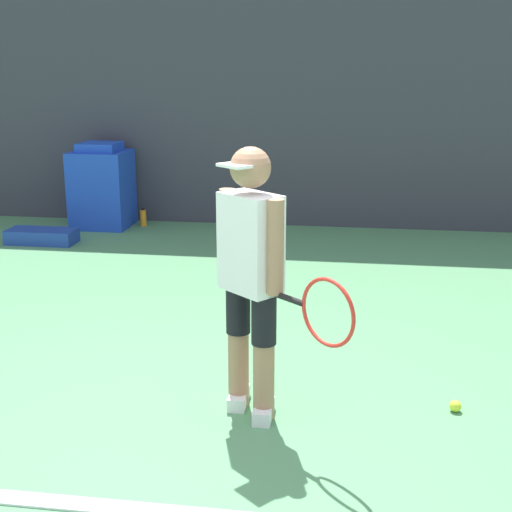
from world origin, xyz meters
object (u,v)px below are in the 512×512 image
water_bottle (143,218)px  covered_chair (102,187)px  tennis_ball (455,406)px  equipment_bag (42,236)px  tennis_player (253,273)px

water_bottle → covered_chair: bearing=-170.1°
tennis_ball → equipment_bag: 5.23m
covered_chair → water_bottle: covered_chair is taller
tennis_player → tennis_ball: size_ratio=22.30×
equipment_bag → water_bottle: size_ratio=3.38×
covered_chair → tennis_ball: bearing=-49.3°
tennis_player → tennis_ball: 1.41m
covered_chair → water_bottle: bearing=9.9°
tennis_player → equipment_bag: 4.61m
tennis_player → water_bottle: 4.99m
tennis_player → covered_chair: (-2.50, 4.41, -0.35)m
covered_chair → equipment_bag: bearing=-113.1°
tennis_player → tennis_ball: (1.15, 0.17, -0.80)m
tennis_player → equipment_bag: bearing=170.0°
tennis_player → covered_chair: tennis_player is taller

